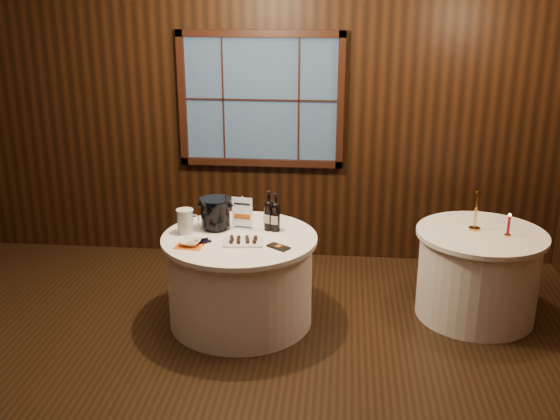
# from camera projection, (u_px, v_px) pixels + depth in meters

# --- Properties ---
(ground) EXTENTS (6.00, 6.00, 0.00)m
(ground) POSITION_uv_depth(u_px,v_px,m) (220.00, 387.00, 4.67)
(ground) COLOR black
(ground) RESTS_ON ground
(back_wall) EXTENTS (6.00, 0.10, 3.00)m
(back_wall) POSITION_uv_depth(u_px,v_px,m) (261.00, 110.00, 6.50)
(back_wall) COLOR black
(back_wall) RESTS_ON ground
(main_table) EXTENTS (1.28, 1.28, 0.77)m
(main_table) POSITION_uv_depth(u_px,v_px,m) (240.00, 279.00, 5.48)
(main_table) COLOR white
(main_table) RESTS_ON ground
(side_table) EXTENTS (1.08, 1.08, 0.77)m
(side_table) POSITION_uv_depth(u_px,v_px,m) (478.00, 274.00, 5.58)
(side_table) COLOR white
(side_table) RESTS_ON ground
(sign_stand) EXTENTS (0.18, 0.10, 0.29)m
(sign_stand) POSITION_uv_depth(u_px,v_px,m) (243.00, 218.00, 5.50)
(sign_stand) COLOR silver
(sign_stand) RESTS_ON main_table
(port_bottle_left) EXTENTS (0.08, 0.10, 0.34)m
(port_bottle_left) POSITION_uv_depth(u_px,v_px,m) (269.00, 213.00, 5.45)
(port_bottle_left) COLOR black
(port_bottle_left) RESTS_ON main_table
(port_bottle_right) EXTENTS (0.08, 0.08, 0.33)m
(port_bottle_right) POSITION_uv_depth(u_px,v_px,m) (275.00, 215.00, 5.44)
(port_bottle_right) COLOR black
(port_bottle_right) RESTS_ON main_table
(ice_bucket) EXTENTS (0.26, 0.26, 0.27)m
(ice_bucket) POSITION_uv_depth(u_px,v_px,m) (215.00, 213.00, 5.48)
(ice_bucket) COLOR black
(ice_bucket) RESTS_ON main_table
(chocolate_plate) EXTENTS (0.34, 0.24, 0.05)m
(chocolate_plate) POSITION_uv_depth(u_px,v_px,m) (243.00, 241.00, 5.21)
(chocolate_plate) COLOR white
(chocolate_plate) RESTS_ON main_table
(chocolate_box) EXTENTS (0.20, 0.18, 0.02)m
(chocolate_box) POSITION_uv_depth(u_px,v_px,m) (278.00, 247.00, 5.12)
(chocolate_box) COLOR black
(chocolate_box) RESTS_ON main_table
(grape_bunch) EXTENTS (0.17, 0.09, 0.04)m
(grape_bunch) POSITION_uv_depth(u_px,v_px,m) (204.00, 241.00, 5.20)
(grape_bunch) COLOR black
(grape_bunch) RESTS_ON main_table
(glass_pitcher) EXTENTS (0.19, 0.14, 0.21)m
(glass_pitcher) POSITION_uv_depth(u_px,v_px,m) (186.00, 221.00, 5.40)
(glass_pitcher) COLOR silver
(glass_pitcher) RESTS_ON main_table
(orange_napkin) EXTENTS (0.24, 0.24, 0.00)m
(orange_napkin) POSITION_uv_depth(u_px,v_px,m) (190.00, 245.00, 5.18)
(orange_napkin) COLOR #E35813
(orange_napkin) RESTS_ON main_table
(cracker_bowl) EXTENTS (0.17, 0.17, 0.04)m
(cracker_bowl) POSITION_uv_depth(u_px,v_px,m) (190.00, 242.00, 5.17)
(cracker_bowl) COLOR white
(cracker_bowl) RESTS_ON orange_napkin
(brass_candlestick) EXTENTS (0.10, 0.10, 0.35)m
(brass_candlestick) POSITION_uv_depth(u_px,v_px,m) (476.00, 216.00, 5.47)
(brass_candlestick) COLOR gold
(brass_candlestick) RESTS_ON side_table
(red_candle) EXTENTS (0.05, 0.05, 0.20)m
(red_candle) POSITION_uv_depth(u_px,v_px,m) (508.00, 227.00, 5.34)
(red_candle) COLOR gold
(red_candle) RESTS_ON side_table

